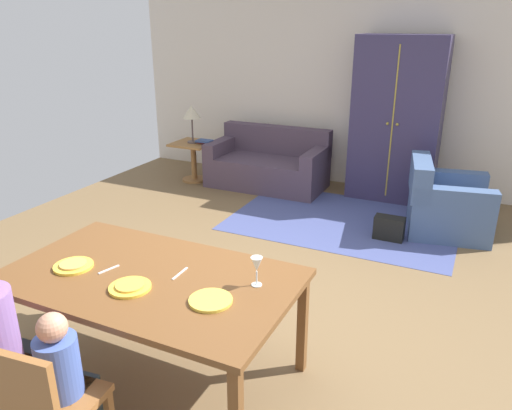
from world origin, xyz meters
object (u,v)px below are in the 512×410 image
(person_child, at_px, (68,392))
(dining_table, at_px, (150,284))
(handbag, at_px, (389,228))
(armchair, at_px, (444,205))
(plate_near_child, at_px, (130,287))
(table_lamp, at_px, (192,113))
(book_lower, at_px, (206,142))
(book_upper, at_px, (204,141))
(side_table, at_px, (194,156))
(wine_glass, at_px, (257,265))
(plate_near_man, at_px, (73,266))
(couch, at_px, (268,165))
(plate_near_woman, at_px, (211,300))
(armoire, at_px, (397,120))
(dining_chair_child, at_px, (42,405))

(person_child, bearing_deg, dining_table, 89.75)
(handbag, bearing_deg, armchair, 44.62)
(plate_near_child, xyz_separation_m, table_lamp, (-2.08, 3.98, 0.24))
(book_lower, height_order, book_upper, book_upper)
(side_table, distance_m, handbag, 3.20)
(wine_glass, distance_m, table_lamp, 4.55)
(wine_glass, bearing_deg, plate_near_child, -151.42)
(plate_near_man, height_order, couch, couch)
(plate_near_woman, height_order, couch, couch)
(armoire, bearing_deg, book_upper, -168.82)
(couch, bearing_deg, armoire, 8.69)
(armoire, relative_size, handbag, 6.56)
(plate_near_child, height_order, wine_glass, wine_glass)
(person_child, xyz_separation_m, book_upper, (-1.89, 4.53, 0.19))
(couch, distance_m, side_table, 1.13)
(dining_chair_child, relative_size, table_lamp, 1.61)
(couch, bearing_deg, handbag, -30.59)
(dining_chair_child, bearing_deg, person_child, 93.86)
(plate_near_woman, bearing_deg, side_table, 123.56)
(couch, bearing_deg, plate_near_woman, -70.31)
(plate_near_child, xyz_separation_m, wine_glass, (0.66, 0.36, 0.12))
(plate_near_man, relative_size, person_child, 0.27)
(plate_near_man, height_order, wine_glass, wine_glass)
(dining_chair_child, bearing_deg, plate_near_child, 90.66)
(plate_near_man, height_order, handbag, plate_near_man)
(plate_near_woman, xyz_separation_m, person_child, (-0.51, -0.63, -0.34))
(table_lamp, relative_size, book_lower, 2.45)
(plate_near_child, height_order, person_child, person_child)
(dining_chair_child, bearing_deg, handbag, 75.72)
(armchair, xyz_separation_m, book_upper, (-3.36, 0.41, 0.30))
(book_upper, height_order, handbag, book_upper)
(plate_near_child, bearing_deg, book_upper, 115.38)
(wine_glass, bearing_deg, plate_near_woman, -119.13)
(plate_near_child, xyz_separation_m, plate_near_woman, (0.50, 0.08, 0.00))
(table_lamp, bearing_deg, plate_near_woman, -56.44)
(dining_table, height_order, table_lamp, table_lamp)
(dining_table, distance_m, book_upper, 4.25)
(wine_glass, bearing_deg, book_lower, 124.80)
(plate_near_woman, bearing_deg, wine_glass, 60.87)
(plate_near_child, xyz_separation_m, book_lower, (-1.89, 4.03, -0.18))
(plate_near_woman, bearing_deg, couch, 109.69)
(plate_near_child, relative_size, dining_chair_child, 0.29)
(handbag, bearing_deg, book_upper, 162.51)
(dining_chair_child, distance_m, side_table, 5.15)
(table_lamp, bearing_deg, side_table, -45.00)
(wine_glass, relative_size, handbag, 0.58)
(handbag, bearing_deg, dining_chair_child, -104.28)
(wine_glass, relative_size, dining_chair_child, 0.21)
(table_lamp, bearing_deg, book_lower, 15.14)
(table_lamp, xyz_separation_m, handbag, (3.06, -0.90, -0.88))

